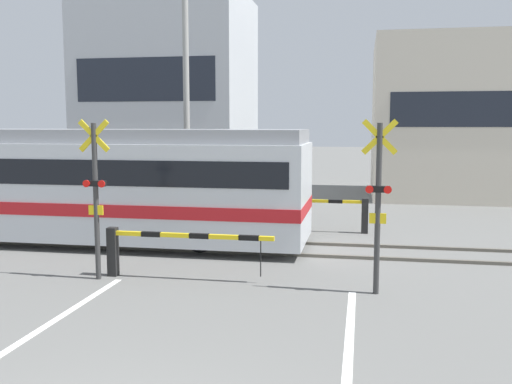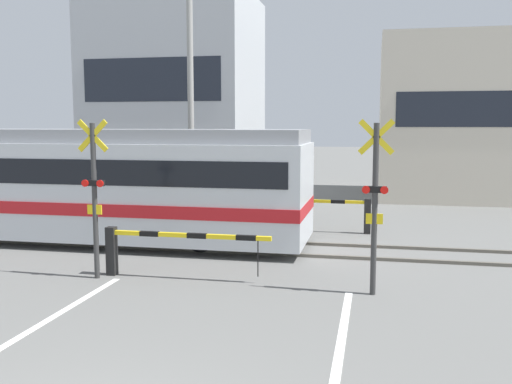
{
  "view_description": "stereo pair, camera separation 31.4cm",
  "coord_description": "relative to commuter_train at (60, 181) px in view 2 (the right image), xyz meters",
  "views": [
    {
      "loc": [
        2.57,
        -4.38,
        3.27
      ],
      "look_at": [
        0.0,
        9.41,
        1.6
      ],
      "focal_mm": 40.0,
      "sensor_mm": 36.0,
      "label": 1
    },
    {
      "loc": [
        2.88,
        -4.32,
        3.27
      ],
      "look_at": [
        0.0,
        9.41,
        1.6
      ],
      "focal_mm": 40.0,
      "sensor_mm": 36.0,
      "label": 2
    }
  ],
  "objects": [
    {
      "name": "rail_track_near",
      "position": [
        5.83,
        -0.72,
        -1.64
      ],
      "size": [
        50.0,
        0.1,
        0.08
      ],
      "color": "#5B564C",
      "rests_on": "ground_plane"
    },
    {
      "name": "building_right_of_street",
      "position": [
        12.62,
        12.71,
        1.83
      ],
      "size": [
        7.51,
        6.76,
        7.02
      ],
      "color": "beige",
      "rests_on": "ground_plane"
    },
    {
      "name": "crossing_signal_left",
      "position": [
        2.94,
        -3.56,
        0.18
      ],
      "size": [
        0.68,
        0.15,
        3.37
      ],
      "color": "#333333",
      "rests_on": "ground_plane"
    },
    {
      "name": "rail_track_far",
      "position": [
        5.83,
        0.72,
        -1.64
      ],
      "size": [
        50.0,
        0.1,
        0.08
      ],
      "color": "#5B564C",
      "rests_on": "ground_plane"
    },
    {
      "name": "commuter_train",
      "position": [
        0.0,
        0.0,
        0.0
      ],
      "size": [
        14.06,
        2.97,
        3.14
      ],
      "color": "silver",
      "rests_on": "ground_plane"
    },
    {
      "name": "building_left_of_street",
      "position": [
        -0.99,
        12.71,
        3.06
      ],
      "size": [
        7.56,
        6.76,
        9.48
      ],
      "color": "#B2B7BC",
      "rests_on": "ground_plane"
    },
    {
      "name": "pedestrian",
      "position": [
        5.08,
        6.0,
        -0.73
      ],
      "size": [
        0.38,
        0.22,
        1.66
      ],
      "color": "brown",
      "rests_on": "ground_plane"
    },
    {
      "name": "crossing_signal_right",
      "position": [
        8.72,
        -3.56,
        0.18
      ],
      "size": [
        0.68,
        0.15,
        3.37
      ],
      "color": "#333333",
      "rests_on": "ground_plane"
    },
    {
      "name": "crossing_barrier_near",
      "position": [
        4.06,
        -3.25,
        -0.94
      ],
      "size": [
        3.63,
        0.2,
        1.06
      ],
      "color": "black",
      "rests_on": "ground_plane"
    },
    {
      "name": "crossing_barrier_far",
      "position": [
        7.59,
        2.69,
        -0.94
      ],
      "size": [
        3.63,
        0.2,
        1.06
      ],
      "color": "black",
      "rests_on": "ground_plane"
    },
    {
      "name": "utility_pole_streetside",
      "position": [
        2.19,
        5.19,
        2.8
      ],
      "size": [
        0.22,
        0.22,
        8.97
      ],
      "color": "gray",
      "rests_on": "ground_plane"
    }
  ]
}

